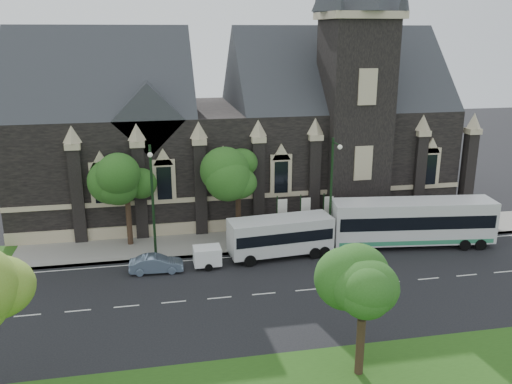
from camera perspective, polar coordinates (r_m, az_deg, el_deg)
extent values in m
plane|color=black|center=(36.47, -3.88, -11.08)|extent=(160.00, 160.00, 0.00)
cube|color=gray|center=(45.03, -5.44, -5.46)|extent=(80.00, 5.00, 0.15)
cube|color=black|center=(53.52, -2.41, 3.70)|extent=(40.00, 15.00, 10.00)
cube|color=#2A2C31|center=(52.22, -15.74, 8.36)|extent=(16.00, 15.00, 15.00)
cube|color=#2A2C31|center=(55.01, 8.01, 9.20)|extent=(20.00, 15.00, 15.00)
cube|color=#2A2C31|center=(47.59, -11.29, 7.91)|extent=(6.00, 6.00, 6.00)
cube|color=black|center=(49.58, 10.22, 7.14)|extent=(5.50, 5.50, 18.00)
cube|color=tan|center=(48.96, 10.79, 17.81)|extent=(6.20, 6.20, 0.60)
cube|color=tan|center=(46.79, -0.97, -0.46)|extent=(40.00, 0.22, 0.40)
cube|color=tan|center=(47.61, -0.96, -3.46)|extent=(40.00, 0.25, 1.20)
cube|color=black|center=(45.92, -3.41, 1.26)|extent=(1.20, 0.12, 2.80)
cylinder|color=black|center=(29.03, 10.92, -15.72)|extent=(0.44, 0.44, 3.08)
sphere|color=#26551A|center=(27.58, 11.26, -10.54)|extent=(3.20, 3.20, 3.20)
sphere|color=#26551A|center=(28.03, 12.01, -8.76)|extent=(2.40, 2.40, 2.40)
cylinder|color=black|center=(45.64, -1.88, -2.52)|extent=(0.44, 0.44, 3.96)
sphere|color=#26551A|center=(44.58, -1.92, 1.93)|extent=(3.84, 3.84, 3.84)
sphere|color=#26551A|center=(45.21, -1.17, 3.08)|extent=(2.88, 2.88, 2.88)
cylinder|color=black|center=(45.18, -13.23, -3.18)|extent=(0.44, 0.44, 3.96)
sphere|color=#26551A|center=(44.12, -13.54, 1.22)|extent=(3.68, 3.68, 3.68)
sphere|color=#26551A|center=(44.59, -12.68, 2.35)|extent=(2.76, 2.76, 2.76)
cylinder|color=black|center=(43.54, 7.91, -0.14)|extent=(0.20, 0.20, 9.00)
cylinder|color=black|center=(41.80, 8.49, 5.07)|extent=(0.10, 1.60, 0.10)
sphere|color=silver|center=(41.08, 8.85, 4.71)|extent=(0.36, 0.36, 0.36)
cylinder|color=black|center=(41.29, -10.82, -1.21)|extent=(0.20, 0.20, 9.00)
cylinder|color=black|center=(39.45, -11.13, 4.26)|extent=(0.10, 1.60, 0.10)
sphere|color=silver|center=(38.69, -11.11, 3.87)|extent=(0.36, 0.36, 0.36)
cylinder|color=black|center=(44.80, 2.23, -2.87)|extent=(0.10, 0.10, 4.00)
cube|color=white|center=(44.70, 2.80, -2.11)|extent=(0.80, 0.04, 2.20)
cylinder|color=black|center=(45.28, 4.69, -2.71)|extent=(0.10, 0.10, 4.00)
cube|color=white|center=(45.20, 5.26, -1.95)|extent=(0.80, 0.04, 2.20)
cylinder|color=black|center=(45.84, 7.10, -2.53)|extent=(0.10, 0.10, 4.00)
cube|color=white|center=(45.79, 7.67, -1.79)|extent=(0.80, 0.04, 2.20)
cube|color=silver|center=(45.78, 16.19, -2.93)|extent=(13.36, 4.27, 3.38)
cube|color=black|center=(45.70, 16.22, -2.65)|extent=(12.85, 4.24, 1.07)
cube|color=#2F825A|center=(46.25, 16.05, -4.55)|extent=(12.84, 4.23, 0.35)
cylinder|color=black|center=(43.77, 10.95, -5.83)|extent=(0.93, 0.38, 0.90)
cylinder|color=black|center=(46.22, 10.08, -4.55)|extent=(0.93, 0.38, 0.90)
cylinder|color=black|center=(46.69, 21.16, -5.24)|extent=(0.93, 0.38, 0.90)
cylinder|color=black|center=(49.00, 19.82, -4.08)|extent=(0.93, 0.38, 0.90)
cylinder|color=black|center=(47.26, 22.60, -5.14)|extent=(0.93, 0.38, 0.90)
cylinder|color=black|center=(49.54, 21.22, -4.00)|extent=(0.93, 0.38, 0.90)
cube|color=silver|center=(42.08, 2.59, -4.52)|extent=(8.22, 3.24, 2.64)
cube|color=black|center=(42.02, 2.59, -4.34)|extent=(7.90, 3.25, 0.87)
cylinder|color=black|center=(40.69, -0.64, -7.28)|extent=(0.92, 0.36, 0.90)
cylinder|color=black|center=(42.93, -1.55, -5.97)|extent=(0.92, 0.36, 0.90)
cylinder|color=black|center=(42.28, 6.23, -6.43)|extent=(0.92, 0.36, 0.90)
cylinder|color=black|center=(44.44, 4.99, -5.23)|extent=(0.92, 0.36, 0.90)
cylinder|color=black|center=(42.58, 7.23, -6.30)|extent=(0.92, 0.36, 0.90)
cylinder|color=black|center=(44.72, 5.95, -5.11)|extent=(0.92, 0.36, 0.90)
cube|color=white|center=(40.61, -5.17, -6.70)|extent=(2.04, 1.54, 1.31)
cylinder|color=black|center=(40.17, -5.01, -7.94)|extent=(0.57, 0.21, 0.56)
cylinder|color=black|center=(41.55, -5.28, -7.08)|extent=(0.57, 0.21, 0.56)
cylinder|color=black|center=(40.90, -3.32, -7.02)|extent=(1.21, 0.10, 0.08)
imported|color=slate|center=(40.39, -10.48, -7.47)|extent=(3.94, 1.50, 1.28)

